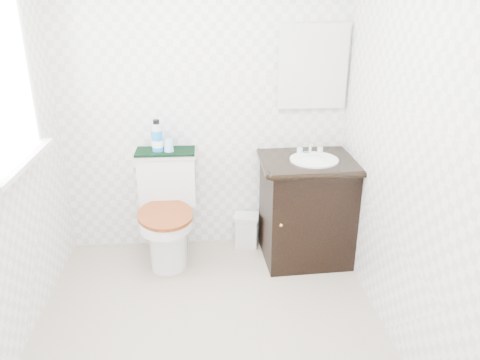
{
  "coord_description": "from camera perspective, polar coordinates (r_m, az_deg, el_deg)",
  "views": [
    {
      "loc": [
        0.02,
        -2.3,
        1.96
      ],
      "look_at": [
        0.24,
        0.75,
        0.73
      ],
      "focal_mm": 35.0,
      "sensor_mm": 36.0,
      "label": 1
    }
  ],
  "objects": [
    {
      "name": "trash_bin",
      "position": [
        3.87,
        0.77,
        -6.13
      ],
      "size": [
        0.22,
        0.18,
        0.28
      ],
      "color": "silver",
      "rests_on": "floor"
    },
    {
      "name": "wall_front",
      "position": [
        1.34,
        -4.24,
        -12.77
      ],
      "size": [
        2.4,
        0.0,
        2.4
      ],
      "primitive_type": "plane",
      "rotation": [
        -1.57,
        0.0,
        0.0
      ],
      "color": "white",
      "rests_on": "ground"
    },
    {
      "name": "wall_back",
      "position": [
        3.59,
        -4.44,
        9.55
      ],
      "size": [
        2.4,
        0.0,
        2.4
      ],
      "primitive_type": "plane",
      "rotation": [
        1.57,
        0.0,
        0.0
      ],
      "color": "white",
      "rests_on": "ground"
    },
    {
      "name": "wall_right",
      "position": [
        2.66,
        20.1,
        3.87
      ],
      "size": [
        0.0,
        2.4,
        2.4
      ],
      "primitive_type": "plane",
      "rotation": [
        1.57,
        0.0,
        -1.57
      ],
      "color": "white",
      "rests_on": "ground"
    },
    {
      "name": "vanity",
      "position": [
        3.63,
        8.12,
        -3.26
      ],
      "size": [
        0.71,
        0.62,
        0.92
      ],
      "color": "black",
      "rests_on": "floor"
    },
    {
      "name": "toilet",
      "position": [
        3.65,
        -8.79,
        -4.31
      ],
      "size": [
        0.47,
        0.67,
        0.84
      ],
      "color": "white",
      "rests_on": "floor"
    },
    {
      "name": "mirror",
      "position": [
        3.61,
        8.87,
        13.47
      ],
      "size": [
        0.5,
        0.02,
        0.6
      ],
      "primitive_type": "cube",
      "color": "silver",
      "rests_on": "wall_back"
    },
    {
      "name": "mouthwash_bottle",
      "position": [
        3.55,
        -10.07,
        5.21
      ],
      "size": [
        0.08,
        0.08,
        0.24
      ],
      "color": "#1B82E5",
      "rests_on": "towel"
    },
    {
      "name": "soap_bar",
      "position": [
        3.59,
        8.13,
        3.31
      ],
      "size": [
        0.07,
        0.04,
        0.02
      ],
      "primitive_type": "ellipsoid",
      "color": "#1A707C",
      "rests_on": "vanity"
    },
    {
      "name": "towel",
      "position": [
        3.59,
        -9.09,
        3.47
      ],
      "size": [
        0.44,
        0.22,
        0.02
      ],
      "primitive_type": "cube",
      "color": "black",
      "rests_on": "toilet"
    },
    {
      "name": "cup",
      "position": [
        3.55,
        -8.68,
        4.2
      ],
      "size": [
        0.07,
        0.07,
        0.09
      ],
      "primitive_type": "cone",
      "color": "#9BCDFE",
      "rests_on": "towel"
    },
    {
      "name": "floor",
      "position": [
        3.03,
        -3.71,
        -18.59
      ],
      "size": [
        2.4,
        2.4,
        0.0
      ],
      "primitive_type": "plane",
      "color": "#AB9F8A",
      "rests_on": "ground"
    }
  ]
}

